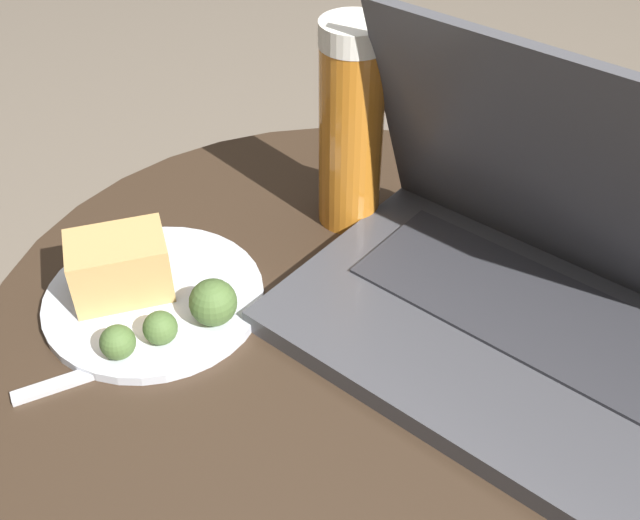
{
  "coord_description": "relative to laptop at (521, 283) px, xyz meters",
  "views": [
    {
      "loc": [
        0.21,
        -0.41,
        0.97
      ],
      "look_at": [
        -0.01,
        -0.02,
        0.59
      ],
      "focal_mm": 42.0,
      "sensor_mm": 36.0,
      "label": 1
    }
  ],
  "objects": [
    {
      "name": "table",
      "position": [
        -0.13,
        -0.06,
        -0.22
      ],
      "size": [
        0.63,
        0.63,
        0.52
      ],
      "color": "#515156",
      "rests_on": "ground_plane"
    },
    {
      "name": "fork",
      "position": [
        -0.25,
        -0.19,
        -0.05
      ],
      "size": [
        0.11,
        0.15,
        0.0
      ],
      "color": "silver",
      "rests_on": "table"
    },
    {
      "name": "beer_glass",
      "position": [
        -0.19,
        0.07,
        0.05
      ],
      "size": [
        0.06,
        0.06,
        0.2
      ],
      "color": "#C6701E",
      "rests_on": "table"
    },
    {
      "name": "snack_plate",
      "position": [
        -0.28,
        -0.13,
        -0.03
      ],
      "size": [
        0.19,
        0.19,
        0.06
      ],
      "color": "silver",
      "rests_on": "table"
    },
    {
      "name": "laptop",
      "position": [
        0.0,
        0.0,
        0.0
      ],
      "size": [
        0.38,
        0.29,
        0.24
      ],
      "color": "#47474C",
      "rests_on": "table"
    }
  ]
}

